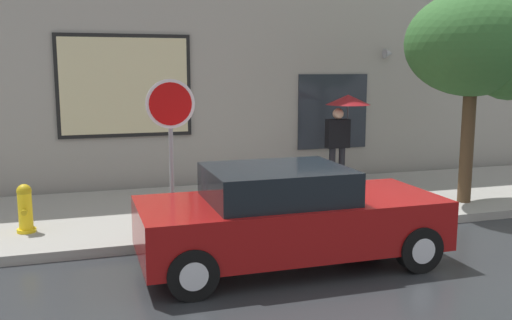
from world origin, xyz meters
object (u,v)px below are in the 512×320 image
street_tree (481,48)px  pedestrian_with_umbrella (344,115)px  fire_hydrant (25,209)px  stop_sign (171,126)px  parked_car (288,217)px

street_tree → pedestrian_with_umbrella: bearing=130.6°
fire_hydrant → stop_sign: stop_sign is taller
parked_car → street_tree: size_ratio=1.05×
parked_car → fire_hydrant: parked_car is taller
parked_car → stop_sign: 2.35m
street_tree → stop_sign: bearing=-176.6°
parked_car → stop_sign: size_ratio=1.74×
pedestrian_with_umbrella → street_tree: 3.05m
pedestrian_with_umbrella → fire_hydrant: bearing=-165.5°
street_tree → stop_sign: street_tree is taller
fire_hydrant → pedestrian_with_umbrella: bearing=14.5°
pedestrian_with_umbrella → stop_sign: size_ratio=0.83×
fire_hydrant → stop_sign: bearing=-19.0°
pedestrian_with_umbrella → street_tree: street_tree is taller
fire_hydrant → street_tree: street_tree is taller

